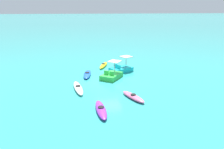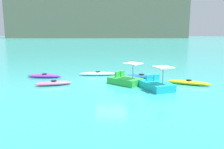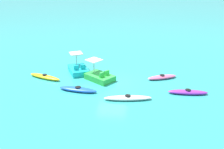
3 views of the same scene
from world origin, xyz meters
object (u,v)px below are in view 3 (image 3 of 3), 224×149
at_px(kayak_pink, 162,77).
at_px(pedal_boat_green, 100,76).
at_px(kayak_white, 128,98).
at_px(pedal_boat_cyan, 78,69).
at_px(kayak_yellow, 45,77).
at_px(kayak_blue, 78,89).
at_px(kayak_purple, 188,92).

height_order(kayak_pink, pedal_boat_green, pedal_boat_green).
distance_m(kayak_white, pedal_boat_green, 4.30).
bearing_deg(pedal_boat_green, pedal_boat_cyan, -33.58).
bearing_deg(kayak_pink, kayak_yellow, 6.09).
bearing_deg(kayak_white, pedal_boat_green, -52.70).
bearing_deg(kayak_white, pedal_boat_cyan, -45.46).
bearing_deg(kayak_pink, kayak_white, 57.69).
distance_m(kayak_pink, kayak_white, 5.04).
xyz_separation_m(kayak_pink, kayak_blue, (6.62, 3.25, -0.00)).
bearing_deg(kayak_white, kayak_purple, -161.56).
bearing_deg(kayak_purple, kayak_white, 18.44).
relative_size(kayak_yellow, pedal_boat_cyan, 1.12).
xyz_separation_m(kayak_pink, kayak_yellow, (10.07, 1.07, -0.00)).
distance_m(kayak_yellow, kayak_blue, 4.08).
height_order(kayak_blue, pedal_boat_cyan, pedal_boat_cyan).
bearing_deg(kayak_white, kayak_pink, -122.31).
bearing_deg(kayak_blue, pedal_boat_green, -118.83).
height_order(kayak_white, kayak_blue, same).
bearing_deg(kayak_pink, pedal_boat_cyan, -4.63).
xyz_separation_m(kayak_yellow, pedal_boat_cyan, (-2.58, -1.68, 0.17)).
relative_size(kayak_pink, pedal_boat_green, 0.95).
bearing_deg(kayak_blue, kayak_white, 165.47).
xyz_separation_m(kayak_white, pedal_boat_cyan, (4.79, -4.87, 0.17)).
bearing_deg(pedal_boat_green, kayak_yellow, 2.70).
xyz_separation_m(kayak_yellow, kayak_blue, (-3.45, 2.17, 0.00)).
distance_m(kayak_yellow, pedal_boat_cyan, 3.08).
bearing_deg(kayak_blue, kayak_purple, -176.76).
height_order(pedal_boat_cyan, pedal_boat_green, same).
distance_m(kayak_purple, kayak_pink, 3.29).
bearing_deg(pedal_boat_cyan, kayak_yellow, 33.08).
xyz_separation_m(kayak_white, kayak_yellow, (7.37, -3.19, 0.00)).
relative_size(kayak_purple, kayak_pink, 1.12).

